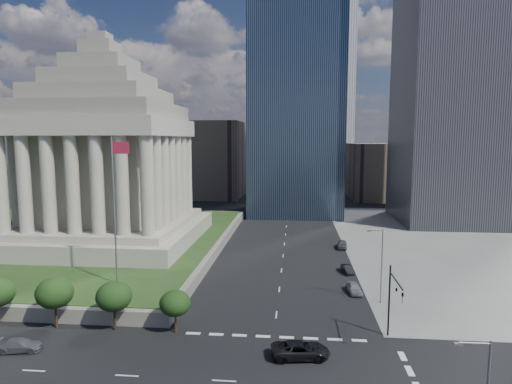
# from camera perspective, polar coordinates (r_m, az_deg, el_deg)

# --- Properties ---
(ground) EXTENTS (500.00, 500.00, 0.00)m
(ground) POSITION_cam_1_polar(r_m,az_deg,el_deg) (132.25, 4.34, -2.34)
(ground) COLOR black
(ground) RESTS_ON ground
(sidewalk_ne) EXTENTS (68.00, 90.00, 0.03)m
(sidewalk_ne) POSITION_cam_1_polar(r_m,az_deg,el_deg) (102.78, 30.62, -6.03)
(sidewalk_ne) COLOR slate
(sidewalk_ne) RESTS_ON ground
(plaza_terrace) EXTENTS (66.00, 70.00, 1.80)m
(plaza_terrace) POSITION_cam_1_polar(r_m,az_deg,el_deg) (95.54, -24.55, -6.06)
(plaza_terrace) COLOR slate
(plaza_terrace) RESTS_ON ground
(plaza_lawn) EXTENTS (64.00, 68.00, 0.10)m
(plaza_lawn) POSITION_cam_1_polar(r_m,az_deg,el_deg) (95.34, -24.58, -5.51)
(plaza_lawn) COLOR #233817
(plaza_lawn) RESTS_ON plaza_terrace
(war_memorial) EXTENTS (34.00, 34.00, 39.00)m
(war_memorial) POSITION_cam_1_polar(r_m,az_deg,el_deg) (86.42, -19.54, 6.57)
(war_memorial) COLOR gray
(war_memorial) RESTS_ON plaza_lawn
(flagpole) EXTENTS (2.52, 0.24, 20.00)m
(flagpole) POSITION_cam_1_polar(r_m,az_deg,el_deg) (60.13, -18.27, -1.33)
(flagpole) COLOR slate
(flagpole) RESTS_ON plaza_lawn
(midrise_glass) EXTENTS (26.00, 26.00, 60.00)m
(midrise_glass) POSITION_cam_1_polar(r_m,az_deg,el_deg) (125.76, 5.36, 10.88)
(midrise_glass) COLOR black
(midrise_glass) RESTS_ON ground
(highrise_ne) EXTENTS (26.00, 28.00, 100.00)m
(highrise_ne) POSITION_cam_1_polar(r_m,az_deg,el_deg) (125.42, 25.25, 19.52)
(highrise_ne) COLOR black
(highrise_ne) RESTS_ON ground
(building_filler_ne) EXTENTS (20.00, 30.00, 20.00)m
(building_filler_ne) POSITION_cam_1_polar(r_m,az_deg,el_deg) (163.61, 15.86, 2.73)
(building_filler_ne) COLOR brown
(building_filler_ne) RESTS_ON ground
(building_filler_nw) EXTENTS (24.00, 30.00, 28.00)m
(building_filler_nw) POSITION_cam_1_polar(r_m,az_deg,el_deg) (163.84, -5.99, 4.37)
(building_filler_nw) COLOR brown
(building_filler_nw) RESTS_ON ground
(traffic_signal_ne) EXTENTS (0.30, 5.74, 8.00)m
(traffic_signal_ne) POSITION_cam_1_polar(r_m,az_deg,el_deg) (48.17, 17.84, -13.02)
(traffic_signal_ne) COLOR black
(traffic_signal_ne) RESTS_ON ground
(street_lamp_north) EXTENTS (2.13, 0.22, 10.00)m
(street_lamp_north) POSITION_cam_1_polar(r_m,az_deg,el_deg) (58.74, 16.27, -8.89)
(street_lamp_north) COLOR slate
(street_lamp_north) RESTS_ON ground
(pickup_truck) EXTENTS (6.11, 3.42, 1.61)m
(pickup_truck) POSITION_cam_1_polar(r_m,az_deg,el_deg) (45.25, 5.93, -20.21)
(pickup_truck) COLOR black
(pickup_truck) RESTS_ON ground
(suv_grey) EXTENTS (4.67, 2.52, 1.29)m
(suv_grey) POSITION_cam_1_polar(r_m,az_deg,el_deg) (52.17, -28.95, -17.44)
(suv_grey) COLOR #54585C
(suv_grey) RESTS_ON ground
(parked_sedan_near) EXTENTS (4.34, 2.10, 1.43)m
(parked_sedan_near) POSITION_cam_1_polar(r_m,az_deg,el_deg) (63.09, 12.95, -12.38)
(parked_sedan_near) COLOR #92959A
(parked_sedan_near) RESTS_ON ground
(parked_sedan_mid) EXTENTS (4.02, 1.95, 1.27)m
(parked_sedan_mid) POSITION_cam_1_polar(r_m,az_deg,el_deg) (71.73, 12.11, -10.03)
(parked_sedan_mid) COLOR black
(parked_sedan_mid) RESTS_ON ground
(parked_sedan_far) EXTENTS (2.32, 4.75, 1.56)m
(parked_sedan_far) POSITION_cam_1_polar(r_m,az_deg,el_deg) (87.06, 11.42, -6.87)
(parked_sedan_far) COLOR #4C4D52
(parked_sedan_far) RESTS_ON ground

